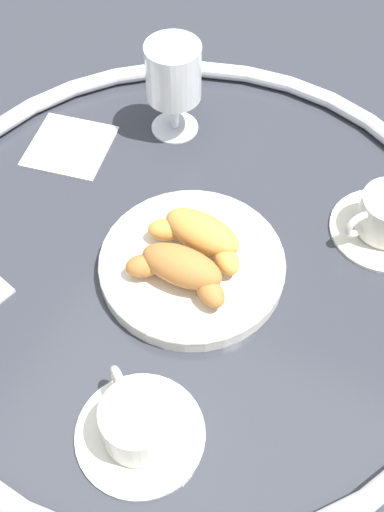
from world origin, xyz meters
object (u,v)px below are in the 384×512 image
pastry_plate (192,264)px  juice_glass_left (173,77)px  coffee_cup_near (138,424)px  croissant_large (201,235)px  croissant_small (180,269)px  folded_napkin (70,145)px

pastry_plate → juice_glass_left: size_ratio=1.62×
coffee_cup_near → pastry_plate: bearing=-78.3°
croissant_large → juice_glass_left: juice_glass_left is taller
croissant_small → pastry_plate: bearing=-89.3°
pastry_plate → croissant_large: croissant_large is taller
croissant_large → juice_glass_left: 0.24m
pastry_plate → folded_napkin: pastry_plate is taller
pastry_plate → coffee_cup_near: bearing=101.7°
croissant_large → coffee_cup_near: size_ratio=1.00×
juice_glass_left → folded_napkin: juice_glass_left is taller
coffee_cup_near → folded_napkin: bearing=-47.8°
pastry_plate → croissant_large: size_ratio=1.67×
pastry_plate → juice_glass_left: juice_glass_left is taller
croissant_large → coffee_cup_near: croissant_large is taller
coffee_cup_near → croissant_small: bearing=-76.5°
croissant_small → coffee_cup_near: croissant_small is taller
croissant_small → juice_glass_left: (0.13, -0.25, 0.05)m
croissant_small → folded_napkin: size_ratio=1.25×
coffee_cup_near → juice_glass_left: size_ratio=0.97×
croissant_large → croissant_small: size_ratio=0.99×
coffee_cup_near → folded_napkin: (0.29, -0.32, -0.02)m
croissant_large → juice_glass_left: size_ratio=0.97×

